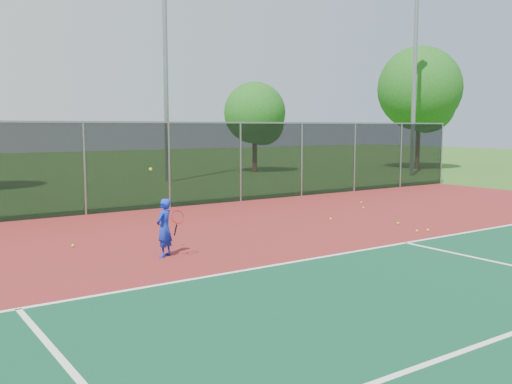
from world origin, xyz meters
TOP-DOWN VIEW (x-y plane):
  - ground at (0.00, 0.00)m, footprint 120.00×120.00m
  - court_apron at (0.00, 2.00)m, footprint 30.00×20.00m
  - fence_back at (0.00, 12.00)m, footprint 30.00×0.06m
  - tennis_player at (-3.50, 5.05)m, footprint 0.59×0.67m
  - practice_ball_0 at (3.74, 3.74)m, footprint 0.07×0.07m
  - practice_ball_2 at (3.92, 4.95)m, footprint 0.07×0.07m
  - practice_ball_3 at (6.35, 8.88)m, footprint 0.07×0.07m
  - practice_ball_4 at (3.40, 3.82)m, footprint 0.07×0.07m
  - practice_ball_5 at (5.41, 7.84)m, footprint 0.07×0.07m
  - practice_ball_6 at (-4.88, 7.17)m, footprint 0.07×0.07m
  - practice_ball_7 at (2.83, 6.67)m, footprint 0.07×0.07m
  - floodlight_n at (4.15, 20.78)m, footprint 0.90×0.40m
  - floodlight_ne at (17.56, 16.01)m, footprint 0.90×0.40m
  - tree_back_mid at (11.60, 23.37)m, footprint 3.86×3.86m
  - tree_back_right at (22.22, 19.34)m, footprint 5.59×5.59m

SIDE VIEW (x-z plane):
  - ground at x=0.00m, z-range 0.00..0.00m
  - court_apron at x=0.00m, z-range 0.00..0.02m
  - practice_ball_0 at x=3.74m, z-range 0.02..0.09m
  - practice_ball_2 at x=3.92m, z-range 0.02..0.09m
  - practice_ball_3 at x=6.35m, z-range 0.02..0.09m
  - practice_ball_4 at x=3.40m, z-range 0.02..0.09m
  - practice_ball_5 at x=5.41m, z-range 0.02..0.09m
  - practice_ball_6 at x=-4.88m, z-range 0.02..0.09m
  - practice_ball_7 at x=2.83m, z-range 0.02..0.09m
  - tennis_player at x=-3.50m, z-range -0.32..1.65m
  - fence_back at x=0.00m, z-range 0.05..3.08m
  - tree_back_mid at x=11.60m, z-range 0.72..6.38m
  - tree_back_right at x=22.22m, z-range 1.05..9.27m
  - floodlight_n at x=4.15m, z-range 0.77..12.04m
  - floodlight_ne at x=17.56m, z-range 0.77..12.04m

